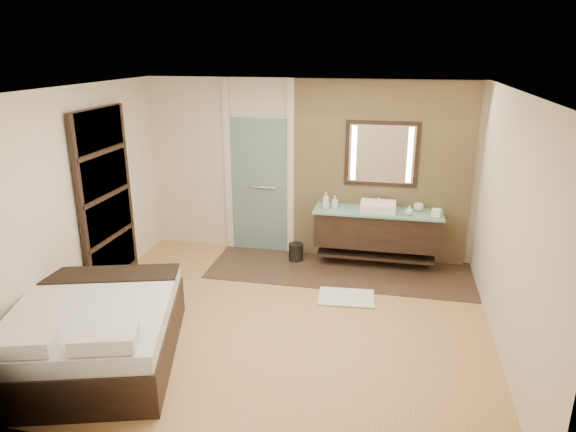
% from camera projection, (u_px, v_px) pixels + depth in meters
% --- Properties ---
extents(floor, '(5.00, 5.00, 0.00)m').
position_uv_depth(floor, '(275.00, 321.00, 6.15)').
color(floor, '#AA8447').
rests_on(floor, ground).
extents(tile_strip, '(3.80, 1.30, 0.01)m').
position_uv_depth(tile_strip, '(339.00, 270.00, 7.52)').
color(tile_strip, '#38261E').
rests_on(tile_strip, floor).
extents(stone_wall, '(2.60, 0.08, 2.70)m').
position_uv_depth(stone_wall, '(381.00, 173.00, 7.57)').
color(stone_wall, tan).
rests_on(stone_wall, floor).
extents(vanity, '(1.85, 0.55, 0.88)m').
position_uv_depth(vanity, '(377.00, 229.00, 7.54)').
color(vanity, black).
rests_on(vanity, stone_wall).
extents(mirror_unit, '(1.06, 0.04, 0.96)m').
position_uv_depth(mirror_unit, '(382.00, 154.00, 7.43)').
color(mirror_unit, black).
rests_on(mirror_unit, stone_wall).
extents(frosted_door, '(1.10, 0.12, 2.70)m').
position_uv_depth(frosted_door, '(260.00, 181.00, 7.99)').
color(frosted_door, '#A0CAC6').
rests_on(frosted_door, floor).
extents(shoji_partition, '(0.06, 1.20, 2.40)m').
position_uv_depth(shoji_partition, '(106.00, 199.00, 6.80)').
color(shoji_partition, black).
rests_on(shoji_partition, floor).
extents(bed, '(2.10, 2.38, 0.77)m').
position_uv_depth(bed, '(94.00, 332.00, 5.30)').
color(bed, black).
rests_on(bed, floor).
extents(bath_mat, '(0.76, 0.56, 0.02)m').
position_uv_depth(bath_mat, '(346.00, 297.00, 6.69)').
color(bath_mat, silver).
rests_on(bath_mat, floor).
extents(waste_bin, '(0.25, 0.25, 0.27)m').
position_uv_depth(waste_bin, '(296.00, 252.00, 7.85)').
color(waste_bin, black).
rests_on(waste_bin, floor).
extents(tissue_box, '(0.14, 0.14, 0.10)m').
position_uv_depth(tissue_box, '(436.00, 213.00, 7.18)').
color(tissue_box, white).
rests_on(tissue_box, vanity).
extents(soap_bottle_a, '(0.12, 0.12, 0.24)m').
position_uv_depth(soap_bottle_a, '(326.00, 200.00, 7.52)').
color(soap_bottle_a, silver).
rests_on(soap_bottle_a, vanity).
extents(soap_bottle_b, '(0.10, 0.10, 0.17)m').
position_uv_depth(soap_bottle_b, '(335.00, 202.00, 7.57)').
color(soap_bottle_b, '#B2B2B2').
rests_on(soap_bottle_b, vanity).
extents(soap_bottle_c, '(0.13, 0.13, 0.14)m').
position_uv_depth(soap_bottle_c, '(409.00, 211.00, 7.21)').
color(soap_bottle_c, '#A4CFCF').
rests_on(soap_bottle_c, vanity).
extents(cup, '(0.15, 0.15, 0.11)m').
position_uv_depth(cup, '(419.00, 207.00, 7.43)').
color(cup, silver).
rests_on(cup, vanity).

